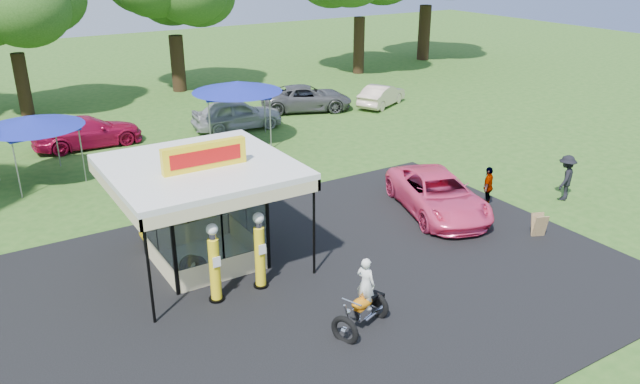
{
  "coord_description": "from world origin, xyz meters",
  "views": [
    {
      "loc": [
        -8.37,
        -12.17,
        9.71
      ],
      "look_at": [
        1.73,
        4.0,
        1.99
      ],
      "focal_mm": 35.0,
      "sensor_mm": 36.0,
      "label": 1
    }
  ],
  "objects_px": {
    "bg_car_e": "(381,95)",
    "tent_east": "(237,87)",
    "pink_sedan": "(438,194)",
    "bg_car_c": "(237,114)",
    "gas_station_kiosk": "(203,212)",
    "spectator_east_a": "(566,178)",
    "kiosk_car": "(181,224)",
    "gas_pump_left": "(214,265)",
    "tent_west": "(32,122)",
    "gas_pump_right": "(260,252)",
    "a_frame_sign": "(539,226)",
    "bg_car_d": "(306,98)",
    "motorcycle": "(364,300)",
    "spectator_east_b": "(488,187)",
    "bg_car_b": "(87,132)"
  },
  "relations": [
    {
      "from": "bg_car_e",
      "to": "pink_sedan",
      "type": "bearing_deg",
      "value": 123.07
    },
    {
      "from": "bg_car_e",
      "to": "tent_east",
      "type": "relative_size",
      "value": 0.9
    },
    {
      "from": "spectator_east_b",
      "to": "bg_car_b",
      "type": "xyz_separation_m",
      "value": [
        -11.44,
        16.16,
        -0.04
      ]
    },
    {
      "from": "motorcycle",
      "to": "spectator_east_a",
      "type": "bearing_deg",
      "value": -7.29
    },
    {
      "from": "gas_station_kiosk",
      "to": "tent_east",
      "type": "height_order",
      "value": "gas_station_kiosk"
    },
    {
      "from": "bg_car_e",
      "to": "bg_car_c",
      "type": "bearing_deg",
      "value": 62.34
    },
    {
      "from": "a_frame_sign",
      "to": "spectator_east_a",
      "type": "distance_m",
      "value": 4.05
    },
    {
      "from": "gas_pump_left",
      "to": "bg_car_c",
      "type": "height_order",
      "value": "gas_pump_left"
    },
    {
      "from": "gas_pump_left",
      "to": "a_frame_sign",
      "type": "bearing_deg",
      "value": -10.38
    },
    {
      "from": "gas_pump_left",
      "to": "spectator_east_a",
      "type": "bearing_deg",
      "value": -1.13
    },
    {
      "from": "tent_east",
      "to": "a_frame_sign",
      "type": "bearing_deg",
      "value": -75.25
    },
    {
      "from": "bg_car_d",
      "to": "tent_east",
      "type": "bearing_deg",
      "value": 142.6
    },
    {
      "from": "tent_east",
      "to": "bg_car_b",
      "type": "bearing_deg",
      "value": 153.64
    },
    {
      "from": "bg_car_b",
      "to": "bg_car_d",
      "type": "distance_m",
      "value": 13.05
    },
    {
      "from": "motorcycle",
      "to": "a_frame_sign",
      "type": "distance_m",
      "value": 8.53
    },
    {
      "from": "bg_car_d",
      "to": "bg_car_e",
      "type": "height_order",
      "value": "bg_car_d"
    },
    {
      "from": "gas_pump_left",
      "to": "tent_west",
      "type": "height_order",
      "value": "tent_west"
    },
    {
      "from": "bg_car_c",
      "to": "kiosk_car",
      "type": "bearing_deg",
      "value": 153.27
    },
    {
      "from": "pink_sedan",
      "to": "bg_car_b",
      "type": "bearing_deg",
      "value": 138.73
    },
    {
      "from": "pink_sedan",
      "to": "gas_station_kiosk",
      "type": "bearing_deg",
      "value": -168.27
    },
    {
      "from": "motorcycle",
      "to": "bg_car_e",
      "type": "distance_m",
      "value": 24.35
    },
    {
      "from": "spectator_east_b",
      "to": "spectator_east_a",
      "type": "bearing_deg",
      "value": 128.26
    },
    {
      "from": "gas_pump_right",
      "to": "tent_west",
      "type": "relative_size",
      "value": 0.59
    },
    {
      "from": "bg_car_e",
      "to": "gas_pump_right",
      "type": "bearing_deg",
      "value": 106.66
    },
    {
      "from": "tent_west",
      "to": "tent_east",
      "type": "distance_m",
      "value": 9.72
    },
    {
      "from": "gas_pump_left",
      "to": "bg_car_e",
      "type": "relative_size",
      "value": 0.6
    },
    {
      "from": "motorcycle",
      "to": "spectator_east_a",
      "type": "distance_m",
      "value": 12.41
    },
    {
      "from": "gas_station_kiosk",
      "to": "kiosk_car",
      "type": "distance_m",
      "value": 2.56
    },
    {
      "from": "spectator_east_b",
      "to": "pink_sedan",
      "type": "bearing_deg",
      "value": -45.91
    },
    {
      "from": "bg_car_d",
      "to": "gas_station_kiosk",
      "type": "bearing_deg",
      "value": 161.43
    },
    {
      "from": "a_frame_sign",
      "to": "bg_car_d",
      "type": "xyz_separation_m",
      "value": [
        2.09,
        19.45,
        0.34
      ]
    },
    {
      "from": "gas_station_kiosk",
      "to": "bg_car_e",
      "type": "bearing_deg",
      "value": 37.84
    },
    {
      "from": "gas_pump_left",
      "to": "bg_car_d",
      "type": "distance_m",
      "value": 21.94
    },
    {
      "from": "spectator_east_a",
      "to": "bg_car_c",
      "type": "distance_m",
      "value": 17.59
    },
    {
      "from": "kiosk_car",
      "to": "bg_car_b",
      "type": "height_order",
      "value": "bg_car_b"
    },
    {
      "from": "spectator_east_a",
      "to": "tent_east",
      "type": "bearing_deg",
      "value": -85.01
    },
    {
      "from": "kiosk_car",
      "to": "bg_car_d",
      "type": "distance_m",
      "value": 18.05
    },
    {
      "from": "gas_pump_left",
      "to": "motorcycle",
      "type": "relative_size",
      "value": 1.17
    },
    {
      "from": "spectator_east_a",
      "to": "bg_car_e",
      "type": "bearing_deg",
      "value": -124.82
    },
    {
      "from": "pink_sedan",
      "to": "bg_car_c",
      "type": "relative_size",
      "value": 1.12
    },
    {
      "from": "tent_west",
      "to": "bg_car_b",
      "type": "bearing_deg",
      "value": 54.08
    },
    {
      "from": "spectator_east_b",
      "to": "tent_east",
      "type": "height_order",
      "value": "tent_east"
    },
    {
      "from": "kiosk_car",
      "to": "bg_car_c",
      "type": "distance_m",
      "value": 13.55
    },
    {
      "from": "gas_pump_left",
      "to": "spectator_east_b",
      "type": "height_order",
      "value": "gas_pump_left"
    },
    {
      "from": "kiosk_car",
      "to": "bg_car_e",
      "type": "distance_m",
      "value": 20.63
    },
    {
      "from": "gas_pump_right",
      "to": "bg_car_e",
      "type": "xyz_separation_m",
      "value": [
        16.52,
        15.8,
        -0.5
      ]
    },
    {
      "from": "gas_pump_right",
      "to": "bg_car_c",
      "type": "xyz_separation_m",
      "value": [
        6.64,
        15.9,
        -0.34
      ]
    },
    {
      "from": "kiosk_car",
      "to": "spectator_east_a",
      "type": "xyz_separation_m",
      "value": [
        14.24,
        -4.88,
        0.45
      ]
    },
    {
      "from": "spectator_east_a",
      "to": "bg_car_b",
      "type": "xyz_separation_m",
      "value": [
        -14.55,
        17.32,
        -0.16
      ]
    },
    {
      "from": "a_frame_sign",
      "to": "spectator_east_b",
      "type": "height_order",
      "value": "spectator_east_b"
    }
  ]
}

